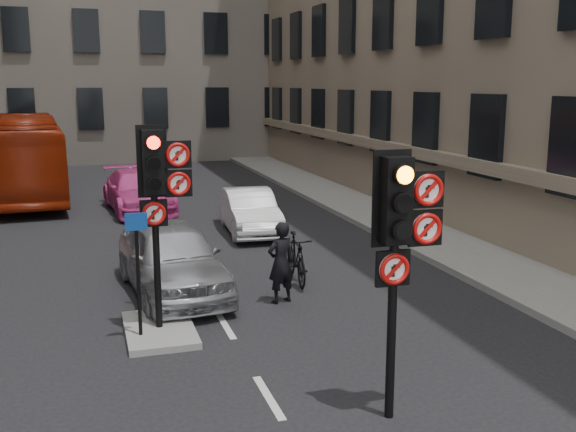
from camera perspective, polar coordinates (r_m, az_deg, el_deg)
pavement_right at (r=21.32m, az=9.96°, el=-0.59°), size 3.00×50.00×0.16m
centre_island at (r=12.42m, az=-10.83°, el=-9.43°), size 1.20×2.00×0.12m
signal_near at (r=8.67m, az=9.56°, el=-1.04°), size 0.91×0.40×3.58m
signal_far at (r=11.75m, az=-10.88°, el=2.73°), size 0.91×0.40×3.58m
car_silver at (r=14.42m, az=-9.80°, el=-3.51°), size 2.22×4.65×1.53m
car_white at (r=19.97m, az=-3.28°, el=0.40°), size 1.59×3.97×1.28m
car_pink at (r=23.81m, az=-12.58°, el=2.06°), size 2.41×5.00×1.40m
bus_red at (r=28.29m, az=-21.38°, el=4.75°), size 3.36×11.38×3.13m
motorcycle at (r=15.04m, az=0.70°, el=-3.59°), size 0.69×1.86×1.09m
motorcyclist at (r=13.58m, az=-0.61°, el=-3.96°), size 0.71×0.57×1.67m
info_sign at (r=11.65m, az=-12.63°, el=-3.41°), size 0.37×0.11×2.15m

